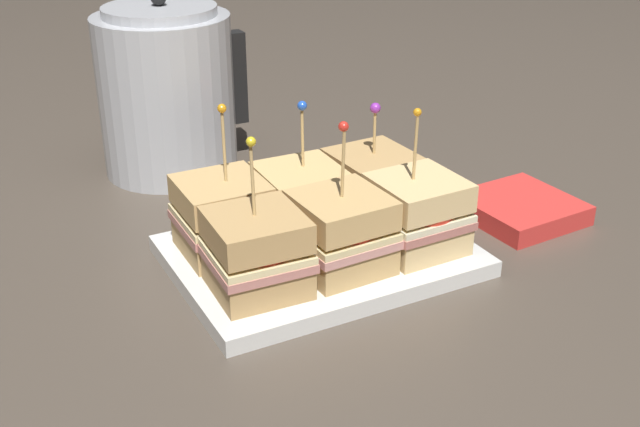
{
  "coord_description": "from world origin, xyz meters",
  "views": [
    {
      "loc": [
        -0.35,
        -0.67,
        0.43
      ],
      "look_at": [
        0.0,
        0.0,
        0.06
      ],
      "focal_mm": 45.0,
      "sensor_mm": 36.0,
      "label": 1
    }
  ],
  "objects_px": {
    "serving_platter": "(320,256)",
    "sandwich_front_center": "(343,232)",
    "sandwich_back_left": "(222,216)",
    "napkin_stack": "(520,209)",
    "sandwich_front_right": "(417,214)",
    "sandwich_back_center": "(299,200)",
    "sandwich_back_right": "(372,184)",
    "sandwich_front_left": "(257,253)",
    "kettle_steel": "(167,92)"
  },
  "relations": [
    {
      "from": "sandwich_front_center",
      "to": "sandwich_back_left",
      "type": "height_order",
      "value": "sandwich_back_left"
    },
    {
      "from": "sandwich_front_left",
      "to": "kettle_steel",
      "type": "distance_m",
      "value": 0.38
    },
    {
      "from": "sandwich_front_right",
      "to": "napkin_stack",
      "type": "distance_m",
      "value": 0.18
    },
    {
      "from": "sandwich_front_center",
      "to": "serving_platter",
      "type": "bearing_deg",
      "value": 91.87
    },
    {
      "from": "sandwich_back_center",
      "to": "kettle_steel",
      "type": "xyz_separation_m",
      "value": [
        -0.05,
        0.29,
        0.05
      ]
    },
    {
      "from": "sandwich_back_left",
      "to": "sandwich_front_left",
      "type": "bearing_deg",
      "value": -90.18
    },
    {
      "from": "sandwich_back_center",
      "to": "sandwich_back_right",
      "type": "xyz_separation_m",
      "value": [
        0.09,
        0.0,
        0.0
      ]
    },
    {
      "from": "sandwich_front_left",
      "to": "sandwich_front_right",
      "type": "distance_m",
      "value": 0.18
    },
    {
      "from": "serving_platter",
      "to": "napkin_stack",
      "type": "xyz_separation_m",
      "value": [
        0.27,
        -0.01,
        0.0
      ]
    },
    {
      "from": "sandwich_back_right",
      "to": "napkin_stack",
      "type": "height_order",
      "value": "sandwich_back_right"
    },
    {
      "from": "sandwich_front_right",
      "to": "napkin_stack",
      "type": "xyz_separation_m",
      "value": [
        0.17,
        0.03,
        -0.05
      ]
    },
    {
      "from": "sandwich_front_left",
      "to": "kettle_steel",
      "type": "bearing_deg",
      "value": 84.26
    },
    {
      "from": "sandwich_front_center",
      "to": "sandwich_front_right",
      "type": "distance_m",
      "value": 0.09
    },
    {
      "from": "serving_platter",
      "to": "sandwich_front_center",
      "type": "xyz_separation_m",
      "value": [
        0.0,
        -0.05,
        0.05
      ]
    },
    {
      "from": "sandwich_front_center",
      "to": "sandwich_front_right",
      "type": "xyz_separation_m",
      "value": [
        0.09,
        -0.0,
        -0.0
      ]
    },
    {
      "from": "sandwich_front_right",
      "to": "kettle_steel",
      "type": "height_order",
      "value": "kettle_steel"
    },
    {
      "from": "serving_platter",
      "to": "sandwich_front_right",
      "type": "distance_m",
      "value": 0.11
    },
    {
      "from": "kettle_steel",
      "to": "napkin_stack",
      "type": "xyz_separation_m",
      "value": [
        0.32,
        -0.35,
        -0.1
      ]
    },
    {
      "from": "kettle_steel",
      "to": "sandwich_front_left",
      "type": "bearing_deg",
      "value": -95.74
    },
    {
      "from": "sandwich_front_left",
      "to": "sandwich_back_left",
      "type": "bearing_deg",
      "value": 89.82
    },
    {
      "from": "sandwich_front_center",
      "to": "kettle_steel",
      "type": "relative_size",
      "value": 0.65
    },
    {
      "from": "sandwich_back_center",
      "to": "kettle_steel",
      "type": "bearing_deg",
      "value": 100.6
    },
    {
      "from": "sandwich_front_center",
      "to": "napkin_stack",
      "type": "relative_size",
      "value": 1.23
    },
    {
      "from": "sandwich_back_center",
      "to": "napkin_stack",
      "type": "height_order",
      "value": "sandwich_back_center"
    },
    {
      "from": "sandwich_front_right",
      "to": "kettle_steel",
      "type": "distance_m",
      "value": 0.41
    },
    {
      "from": "sandwich_front_center",
      "to": "sandwich_front_right",
      "type": "height_order",
      "value": "sandwich_front_center"
    },
    {
      "from": "sandwich_front_right",
      "to": "sandwich_back_right",
      "type": "xyz_separation_m",
      "value": [
        0.0,
        0.09,
        -0.0
      ]
    },
    {
      "from": "serving_platter",
      "to": "napkin_stack",
      "type": "distance_m",
      "value": 0.27
    },
    {
      "from": "serving_platter",
      "to": "sandwich_back_left",
      "type": "height_order",
      "value": "sandwich_back_left"
    },
    {
      "from": "sandwich_back_center",
      "to": "sandwich_back_right",
      "type": "height_order",
      "value": "sandwich_back_center"
    },
    {
      "from": "serving_platter",
      "to": "sandwich_back_right",
      "type": "height_order",
      "value": "sandwich_back_right"
    },
    {
      "from": "sandwich_back_right",
      "to": "sandwich_front_center",
      "type": "bearing_deg",
      "value": -134.07
    },
    {
      "from": "sandwich_front_right",
      "to": "sandwich_back_left",
      "type": "bearing_deg",
      "value": 153.75
    },
    {
      "from": "sandwich_front_center",
      "to": "sandwich_front_left",
      "type": "bearing_deg",
      "value": 179.66
    },
    {
      "from": "sandwich_front_center",
      "to": "sandwich_back_center",
      "type": "bearing_deg",
      "value": 91.76
    },
    {
      "from": "sandwich_front_right",
      "to": "sandwich_back_left",
      "type": "xyz_separation_m",
      "value": [
        -0.18,
        0.09,
        0.0
      ]
    },
    {
      "from": "serving_platter",
      "to": "napkin_stack",
      "type": "relative_size",
      "value": 2.4
    },
    {
      "from": "sandwich_front_right",
      "to": "sandwich_back_left",
      "type": "distance_m",
      "value": 0.21
    },
    {
      "from": "sandwich_front_center",
      "to": "sandwich_back_left",
      "type": "distance_m",
      "value": 0.13
    },
    {
      "from": "sandwich_back_right",
      "to": "kettle_steel",
      "type": "distance_m",
      "value": 0.32
    },
    {
      "from": "serving_platter",
      "to": "sandwich_front_center",
      "type": "relative_size",
      "value": 1.95
    },
    {
      "from": "sandwich_front_left",
      "to": "sandwich_front_right",
      "type": "bearing_deg",
      "value": -0.23
    },
    {
      "from": "sandwich_back_left",
      "to": "serving_platter",
      "type": "bearing_deg",
      "value": -25.82
    },
    {
      "from": "sandwich_back_center",
      "to": "sandwich_front_right",
      "type": "bearing_deg",
      "value": -44.76
    },
    {
      "from": "sandwich_back_right",
      "to": "serving_platter",
      "type": "bearing_deg",
      "value": -152.55
    },
    {
      "from": "sandwich_front_left",
      "to": "napkin_stack",
      "type": "height_order",
      "value": "sandwich_front_left"
    },
    {
      "from": "sandwich_back_right",
      "to": "napkin_stack",
      "type": "relative_size",
      "value": 1.05
    },
    {
      "from": "kettle_steel",
      "to": "sandwich_back_center",
      "type": "bearing_deg",
      "value": -79.4
    },
    {
      "from": "kettle_steel",
      "to": "napkin_stack",
      "type": "distance_m",
      "value": 0.48
    },
    {
      "from": "sandwich_front_right",
      "to": "sandwich_back_left",
      "type": "relative_size",
      "value": 0.97
    }
  ]
}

